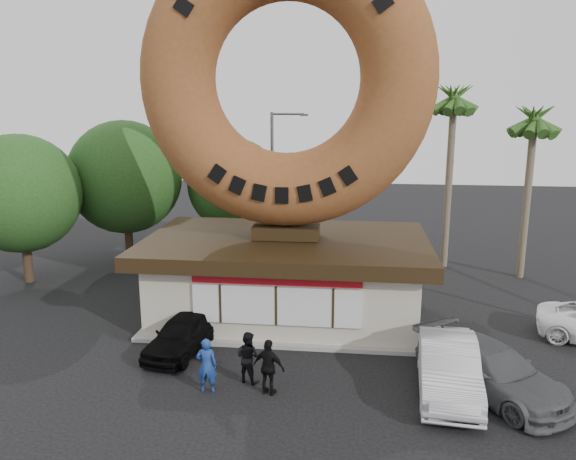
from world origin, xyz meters
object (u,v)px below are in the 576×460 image
at_px(car_black, 182,334).
at_px(street_lamp, 275,175).
at_px(car_grey, 491,370).
at_px(donut_shop, 286,274).
at_px(car_silver, 448,367).
at_px(giant_donut, 286,79).
at_px(person_right, 269,367).
at_px(person_left, 207,365).
at_px(person_center, 248,357).

bearing_deg(car_black, street_lamp, 95.08).
xyz_separation_m(street_lamp, car_grey, (8.68, -15.52, -3.74)).
height_order(street_lamp, car_grey, street_lamp).
height_order(donut_shop, street_lamp, street_lamp).
bearing_deg(car_silver, giant_donut, 139.54).
bearing_deg(car_silver, person_right, -166.82).
distance_m(giant_donut, street_lamp, 11.29).
height_order(person_left, car_grey, person_left).
xyz_separation_m(person_center, car_grey, (7.37, 0.14, -0.08)).
xyz_separation_m(car_black, car_grey, (10.04, -1.70, 0.09)).
bearing_deg(car_grey, street_lamp, 83.30).
bearing_deg(person_center, street_lamp, -62.26).
height_order(street_lamp, person_left, street_lamp).
distance_m(car_silver, car_grey, 1.27).
xyz_separation_m(person_left, car_silver, (7.21, 0.88, -0.06)).
height_order(donut_shop, person_right, donut_shop).
height_order(giant_donut, car_black, giant_donut).
bearing_deg(person_right, giant_donut, -69.65).
distance_m(car_black, car_grey, 10.18).
xyz_separation_m(street_lamp, person_left, (0.21, -16.44, -3.63)).
distance_m(street_lamp, person_left, 16.84).
height_order(giant_donut, person_right, giant_donut).
distance_m(person_center, person_right, 1.06).
relative_size(person_right, car_silver, 0.36).
bearing_deg(car_grey, car_silver, 146.25).
distance_m(street_lamp, car_silver, 17.63).
distance_m(person_left, person_center, 1.35).
relative_size(person_center, car_silver, 0.34).
xyz_separation_m(person_center, car_black, (-2.67, 1.84, -0.17)).
relative_size(giant_donut, person_center, 6.83).
bearing_deg(giant_donut, person_left, -104.34).
xyz_separation_m(donut_shop, car_black, (-3.21, -3.80, -1.12)).
bearing_deg(person_right, car_black, -18.29).
height_order(giant_donut, car_grey, giant_donut).
bearing_deg(car_black, person_left, -48.50).
xyz_separation_m(person_left, car_black, (-1.56, 2.62, -0.21)).
height_order(person_center, person_right, person_right).
bearing_deg(street_lamp, person_left, -89.27).
distance_m(street_lamp, car_black, 14.41).
distance_m(giant_donut, car_black, 10.07).
distance_m(giant_donut, car_grey, 12.32).
xyz_separation_m(donut_shop, giant_donut, (0.00, 0.02, 7.63)).
bearing_deg(person_left, street_lamp, -93.87).
relative_size(giant_donut, car_grey, 2.19).
distance_m(car_black, car_silver, 8.94).
bearing_deg(person_center, car_black, -11.60).
bearing_deg(person_left, car_silver, -177.67).
bearing_deg(giant_donut, person_right, -87.95).
relative_size(street_lamp, car_silver, 1.66).
xyz_separation_m(person_center, person_right, (0.77, -0.72, 0.05)).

